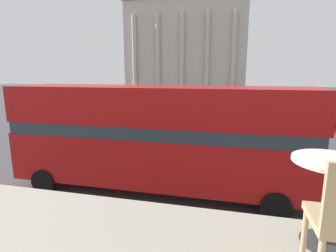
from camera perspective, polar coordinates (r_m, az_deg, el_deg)
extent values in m
cylinder|color=black|center=(11.60, 20.61, -10.57)|extent=(0.98, 0.22, 0.98)
cylinder|color=black|center=(9.42, 22.41, -15.97)|extent=(0.98, 0.22, 0.98)
cylinder|color=black|center=(13.49, -19.05, -7.39)|extent=(0.98, 0.22, 0.98)
cylinder|color=black|center=(11.66, -25.48, -10.86)|extent=(0.98, 0.22, 0.98)
cube|color=#B71414|center=(10.41, -2.53, -6.83)|extent=(11.42, 2.42, 1.89)
cube|color=#2D3842|center=(10.10, -2.59, -0.51)|extent=(11.19, 2.44, 0.45)
cube|color=#B71414|center=(9.95, -2.63, 4.65)|extent=(11.42, 2.42, 1.38)
cylinder|color=#2D2D30|center=(2.70, 30.63, -20.95)|extent=(0.36, 0.36, 0.02)
cylinder|color=#2D2D30|center=(2.54, 31.44, -14.18)|extent=(0.07, 0.07, 0.68)
cylinder|color=silver|center=(2.42, 32.31, -6.52)|extent=(0.60, 0.60, 0.03)
cylinder|color=tan|center=(2.28, 27.48, -20.67)|extent=(0.04, 0.04, 0.44)
cube|color=#BCB2A8|center=(62.51, 4.48, 15.89)|extent=(25.09, 15.61, 19.30)
cube|color=#ADA399|center=(64.06, 4.63, 24.76)|extent=(25.69, 16.21, 0.50)
cylinder|color=#BCB2A8|center=(56.98, -7.28, 14.82)|extent=(0.90, 0.90, 16.41)
cylinder|color=#BCB2A8|center=(55.42, -2.25, 15.00)|extent=(0.90, 0.90, 16.41)
cylinder|color=#BCB2A8|center=(54.29, 3.04, 15.07)|extent=(0.90, 0.90, 16.41)
cylinder|color=#BCB2A8|center=(53.60, 8.51, 15.02)|extent=(0.90, 0.90, 16.41)
cylinder|color=#BCB2A8|center=(53.38, 14.06, 14.82)|extent=(0.90, 0.90, 16.41)
cylinder|color=black|center=(14.27, 9.29, -0.08)|extent=(0.12, 0.12, 3.77)
cube|color=black|center=(14.05, 10.21, 5.64)|extent=(0.20, 0.24, 0.70)
sphere|color=green|center=(14.03, 10.69, 6.23)|extent=(0.14, 0.14, 0.14)
cylinder|color=black|center=(19.78, 6.38, 2.39)|extent=(0.12, 0.12, 3.24)
cube|color=black|center=(19.61, 6.97, 5.75)|extent=(0.20, 0.24, 0.70)
sphere|color=green|center=(19.59, 7.31, 6.17)|extent=(0.14, 0.14, 0.14)
cylinder|color=black|center=(26.41, 30.08, 0.27)|extent=(0.60, 0.18, 0.60)
cylinder|color=black|center=(24.77, 31.20, -0.48)|extent=(0.60, 0.18, 0.60)
cylinder|color=black|center=(25.74, 24.11, 0.57)|extent=(0.60, 0.18, 0.60)
cylinder|color=black|center=(24.05, 24.85, -0.19)|extent=(0.60, 0.18, 0.60)
cube|color=black|center=(25.16, 27.64, 0.67)|extent=(4.20, 1.75, 0.55)
cube|color=#2D3842|center=(25.03, 27.31, 1.87)|extent=(1.89, 1.61, 0.50)
cylinder|color=black|center=(27.83, 11.44, 2.08)|extent=(0.60, 0.18, 0.60)
cylinder|color=black|center=(26.10, 11.29, 1.48)|extent=(0.60, 0.18, 0.60)
cylinder|color=black|center=(28.06, 5.72, 2.33)|extent=(0.60, 0.18, 0.60)
cylinder|color=black|center=(26.35, 5.20, 1.75)|extent=(0.60, 0.18, 0.60)
cube|color=silver|center=(27.00, 8.42, 2.50)|extent=(4.20, 1.75, 0.55)
cube|color=#2D3842|center=(26.95, 8.03, 3.62)|extent=(1.89, 1.61, 0.50)
cylinder|color=#282B33|center=(20.09, 19.30, -1.46)|extent=(0.14, 0.14, 0.89)
cylinder|color=#282B33|center=(20.11, 19.81, -1.49)|extent=(0.14, 0.14, 0.89)
cylinder|color=yellow|center=(19.94, 19.71, 0.75)|extent=(0.32, 0.32, 0.70)
sphere|color=tan|center=(19.87, 19.80, 2.08)|extent=(0.24, 0.24, 0.24)
cylinder|color=#282B33|center=(34.48, 18.19, 3.68)|extent=(0.14, 0.14, 0.82)
cylinder|color=#282B33|center=(34.50, 18.49, 3.67)|extent=(0.14, 0.14, 0.82)
cylinder|color=#B22323|center=(34.40, 18.41, 4.88)|extent=(0.32, 0.32, 0.65)
sphere|color=tan|center=(34.36, 18.46, 5.60)|extent=(0.22, 0.22, 0.22)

